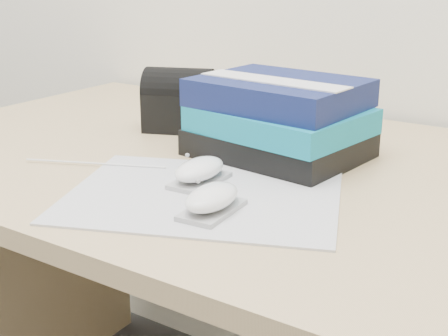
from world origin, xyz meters
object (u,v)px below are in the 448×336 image
Objects in this scene: mouse_rear at (200,171)px; pouch at (180,100)px; desk at (326,291)px; mouse_front at (212,199)px; book_stack at (280,119)px.

pouch is (-0.22, 0.24, 0.04)m from mouse_rear.
pouch is at bearing 132.33° from mouse_rear.
mouse_front is at bearing -99.03° from desk.
desk is 0.32m from book_stack.
mouse_front is (0.08, -0.08, -0.00)m from mouse_rear.
desk is 15.51× the size of mouse_front.
mouse_rear is (-0.13, -0.20, 0.26)m from desk.
mouse_rear is at bearing -98.25° from book_stack.
mouse_rear is 0.35× the size of book_stack.
pouch is (-0.30, 0.32, 0.04)m from mouse_front.
book_stack is 0.25m from pouch.
mouse_rear is at bearing 133.56° from mouse_front.
desk is at bearing 80.97° from mouse_front.
mouse_rear is at bearing -121.74° from desk.
mouse_front is at bearing -79.36° from book_stack.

